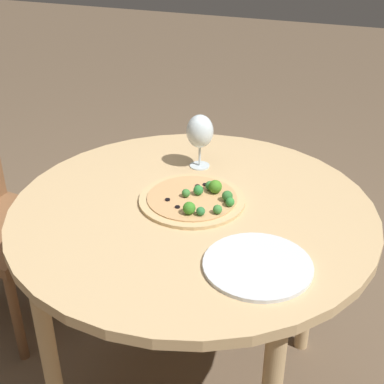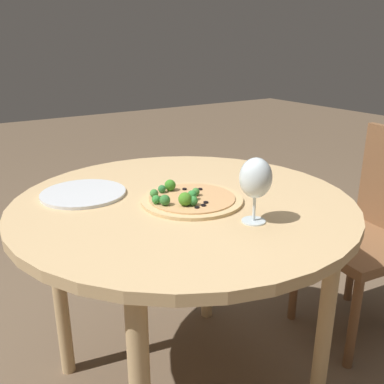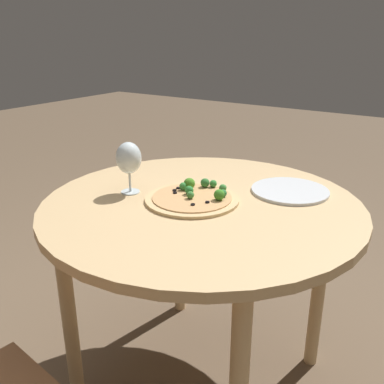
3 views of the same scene
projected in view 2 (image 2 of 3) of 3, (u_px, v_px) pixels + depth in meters
dining_table at (184, 224)px, 1.33m from camera, size 1.03×1.03×0.73m
chair at (373, 229)px, 1.74m from camera, size 0.45×0.45×0.86m
pizza at (189, 199)px, 1.27m from camera, size 0.31×0.31×0.05m
wine_glass at (256, 179)px, 1.10m from camera, size 0.09×0.09×0.18m
plate_near at (83, 193)px, 1.33m from camera, size 0.26×0.26×0.01m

